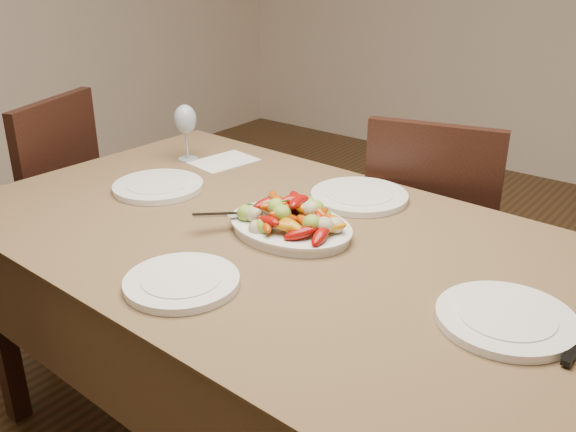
% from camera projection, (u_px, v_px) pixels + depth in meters
% --- Properties ---
extents(dining_table, '(1.89, 1.12, 0.76)m').
position_uv_depth(dining_table, '(288.00, 360.00, 1.79)').
color(dining_table, brown).
rests_on(dining_table, ground).
extents(chair_far, '(0.51, 0.51, 0.95)m').
position_uv_depth(chair_far, '(435.00, 241.00, 2.27)').
color(chair_far, black).
rests_on(chair_far, ground).
extents(chair_left, '(0.53, 0.53, 0.95)m').
position_uv_depth(chair_left, '(27.00, 218.00, 2.46)').
color(chair_left, black).
rests_on(chair_left, ground).
extents(serving_platter, '(0.35, 0.26, 0.02)m').
position_uv_depth(serving_platter, '(290.00, 229.00, 1.66)').
color(serving_platter, white).
rests_on(serving_platter, dining_table).
extents(roasted_vegetables, '(0.28, 0.20, 0.09)m').
position_uv_depth(roasted_vegetables, '(290.00, 209.00, 1.64)').
color(roasted_vegetables, maroon).
rests_on(roasted_vegetables, serving_platter).
extents(serving_spoon, '(0.27, 0.20, 0.03)m').
position_uv_depth(serving_spoon, '(262.00, 214.00, 1.66)').
color(serving_spoon, '#9EA0A8').
rests_on(serving_spoon, serving_platter).
extents(plate_left, '(0.27, 0.27, 0.02)m').
position_uv_depth(plate_left, '(158.00, 187.00, 1.95)').
color(plate_left, white).
rests_on(plate_left, dining_table).
extents(plate_right, '(0.28, 0.28, 0.02)m').
position_uv_depth(plate_right, '(506.00, 319.00, 1.28)').
color(plate_right, white).
rests_on(plate_right, dining_table).
extents(plate_far, '(0.28, 0.28, 0.02)m').
position_uv_depth(plate_far, '(359.00, 196.00, 1.88)').
color(plate_far, white).
rests_on(plate_far, dining_table).
extents(plate_near, '(0.26, 0.26, 0.02)m').
position_uv_depth(plate_near, '(182.00, 282.00, 1.41)').
color(plate_near, white).
rests_on(plate_near, dining_table).
extents(wine_glass, '(0.08, 0.08, 0.20)m').
position_uv_depth(wine_glass, '(186.00, 131.00, 2.17)').
color(wine_glass, '#8C99A5').
rests_on(wine_glass, dining_table).
extents(menu_card, '(0.18, 0.23, 0.00)m').
position_uv_depth(menu_card, '(224.00, 161.00, 2.19)').
color(menu_card, silver).
rests_on(menu_card, dining_table).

